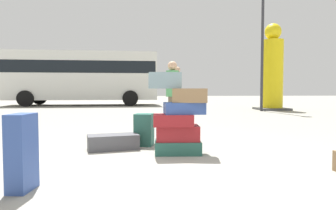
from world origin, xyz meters
TOP-DOWN VIEW (x-y plane):
  - ground_plane at (0.00, 0.00)m, footprint 80.00×80.00m
  - suitcase_tower at (0.34, 0.44)m, footprint 0.87×0.52m
  - suitcase_navy_left_side at (-1.31, -1.06)m, footprint 0.22×0.32m
  - suitcase_teal_upright_blue at (-0.15, 1.11)m, footprint 0.36×0.37m
  - suitcase_charcoal_behind_tower at (-0.64, 0.81)m, footprint 0.84×0.53m
  - person_bearded_onlooker at (0.54, 3.08)m, footprint 0.30×0.32m
  - person_tourist_with_camera at (1.03, 6.15)m, footprint 0.30×0.33m
  - yellow_dummy_statue at (5.90, 9.50)m, footprint 1.36×1.36m
  - parked_bus at (-3.70, 14.56)m, footprint 8.92×2.92m
  - lamp_post at (5.10, 8.79)m, footprint 0.36×0.36m

SIDE VIEW (x-z plane):
  - ground_plane at x=0.00m, z-range 0.00..0.00m
  - suitcase_charcoal_behind_tower at x=-0.64m, z-range 0.00..0.24m
  - suitcase_teal_upright_blue at x=-0.15m, z-range 0.00..0.54m
  - suitcase_navy_left_side at x=-1.31m, z-range 0.00..0.72m
  - suitcase_tower at x=0.34m, z-range -0.08..1.12m
  - person_bearded_onlooker at x=0.54m, z-range 0.15..1.76m
  - person_tourist_with_camera at x=1.03m, z-range 0.17..1.89m
  - yellow_dummy_statue at x=5.90m, z-range -0.22..3.77m
  - parked_bus at x=-3.70m, z-range 0.26..3.41m
  - lamp_post at x=5.10m, z-range 0.93..7.04m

